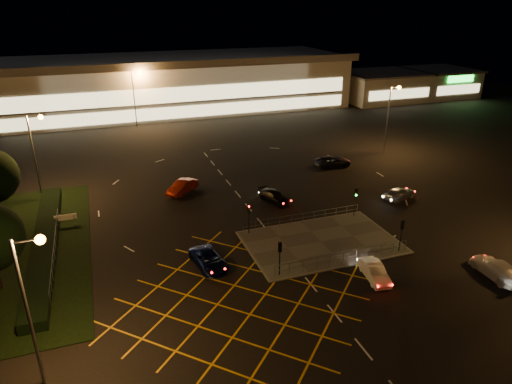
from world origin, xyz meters
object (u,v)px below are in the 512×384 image
object	(u,v)px
signal_sw	(280,252)
car_east_grey	(333,161)
signal_ne	(356,196)
car_left_blue	(209,259)
signal_se	(402,229)
car_queue_white	(374,272)
car_approach_white	(497,269)
signal_nw	(249,213)
car_far_dkgrey	(275,197)
car_right_silver	(399,193)
car_circ_red	(182,187)

from	to	relation	value
signal_sw	car_east_grey	size ratio (longest dim) A/B	0.61
signal_ne	car_left_blue	distance (m)	17.89
signal_se	car_queue_white	size ratio (longest dim) A/B	0.77
car_left_blue	signal_se	bearing A→B (deg)	-20.42
car_east_grey	car_approach_white	world-z (taller)	car_approach_white
signal_nw	car_approach_white	bearing A→B (deg)	-39.35
car_far_dkgrey	car_right_silver	size ratio (longest dim) A/B	1.04
car_left_blue	car_right_silver	world-z (taller)	car_right_silver
car_left_blue	car_circ_red	size ratio (longest dim) A/B	1.05
car_far_dkgrey	signal_se	bearing A→B (deg)	-84.98
car_left_blue	car_circ_red	xyz separation A→B (m)	(1.07, 17.15, 0.09)
signal_nw	car_approach_white	xyz separation A→B (m)	(17.28, -14.17, -1.63)
signal_sw	car_queue_white	world-z (taller)	signal_sw
signal_sw	car_queue_white	size ratio (longest dim) A/B	0.77
car_right_silver	car_approach_white	world-z (taller)	car_approach_white
signal_ne	car_approach_white	world-z (taller)	signal_ne
signal_se	car_circ_red	distance (m)	26.32
signal_se	signal_nw	xyz separation A→B (m)	(-12.00, 7.99, 0.00)
car_approach_white	signal_nw	bearing A→B (deg)	-36.27
signal_ne	signal_sw	bearing A→B (deg)	-146.35
car_far_dkgrey	car_left_blue	bearing A→B (deg)	-154.00
car_left_blue	car_approach_white	distance (m)	24.54
signal_se	car_east_grey	distance (m)	23.80
car_far_dkgrey	car_circ_red	size ratio (longest dim) A/B	0.97
signal_nw	signal_ne	size ratio (longest dim) A/B	1.00
signal_se	car_left_blue	distance (m)	17.69
car_queue_white	car_far_dkgrey	xyz separation A→B (m)	(-1.99, 17.42, -0.02)
car_queue_white	car_right_silver	xyz separation A→B (m)	(11.98, 13.22, 0.07)
signal_sw	signal_nw	distance (m)	7.99
car_circ_red	car_approach_white	world-z (taller)	car_circ_red
signal_se	signal_ne	size ratio (longest dim) A/B	1.00
car_east_grey	car_far_dkgrey	bearing A→B (deg)	126.71
car_right_silver	car_queue_white	bearing A→B (deg)	123.02
car_left_blue	car_far_dkgrey	bearing A→B (deg)	36.93
signal_nw	car_left_blue	world-z (taller)	signal_nw
signal_sw	signal_ne	distance (m)	14.41
signal_se	car_far_dkgrey	bearing A→B (deg)	-65.26
car_queue_white	car_far_dkgrey	size ratio (longest dim) A/B	0.90
car_east_grey	car_right_silver	bearing A→B (deg)	-170.90
car_circ_red	car_east_grey	world-z (taller)	car_circ_red
car_far_dkgrey	car_east_grey	distance (m)	15.00
signal_sw	car_approach_white	world-z (taller)	signal_sw
car_queue_white	car_far_dkgrey	bearing A→B (deg)	105.99
car_queue_white	signal_se	bearing A→B (deg)	42.27
signal_ne	car_circ_red	xyz separation A→B (m)	(-16.17, 12.71, -1.61)
signal_sw	signal_se	bearing A→B (deg)	-180.00
car_left_blue	car_right_silver	xyz separation A→B (m)	(24.57, 6.67, 0.07)
signal_nw	car_east_grey	size ratio (longest dim) A/B	0.61
signal_ne	car_queue_white	world-z (taller)	signal_ne
signal_nw	car_circ_red	world-z (taller)	signal_nw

